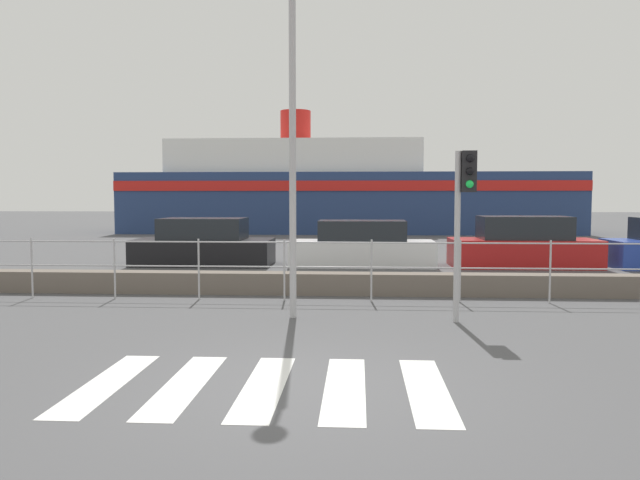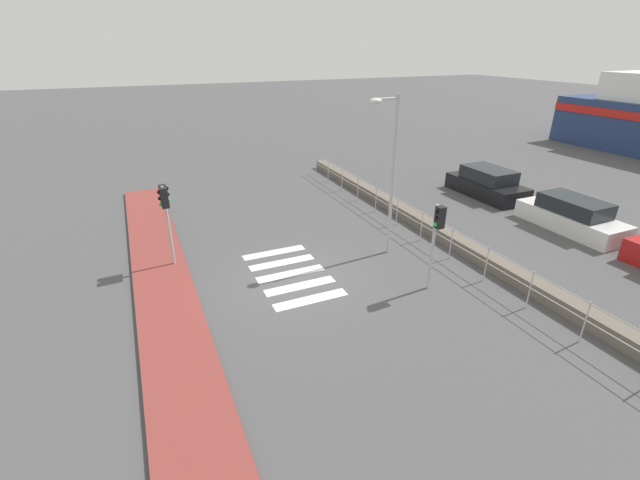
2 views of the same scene
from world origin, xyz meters
The scene contains 10 objects.
ground_plane centered at (0.00, 0.00, 0.00)m, with size 160.00×160.00×0.00m, color #4C4C4F.
sidewalk_brick centered at (0.00, -4.10, 0.06)m, with size 24.00×1.80×0.12m.
crosswalk centered at (-0.43, 0.00, 0.00)m, with size 4.05×2.40×0.01m.
seawall centered at (0.00, 6.61, 0.23)m, with size 25.47×0.55×0.47m.
harbor_fence centered at (0.00, 5.73, 0.82)m, with size 22.97×0.04×1.25m.
traffic_light_near centered at (-2.61, -3.58, 2.34)m, with size 0.58×0.41×2.96m.
traffic_light_far centered at (2.37, 3.73, 2.11)m, with size 0.34×0.32×2.87m.
streetlamp centered at (-0.52, 3.75, 3.59)m, with size 0.32×1.13×5.76m.
parked_car_black centered at (-4.18, 12.24, 0.62)m, with size 4.24×1.88×1.45m.
parked_car_white centered at (0.73, 12.24, 0.59)m, with size 4.38×1.71×1.39m.
Camera 2 is at (11.78, -4.31, 7.22)m, focal length 24.00 mm.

